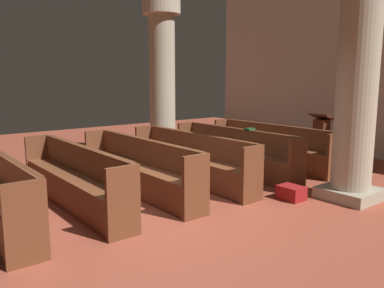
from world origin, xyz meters
TOP-DOWN VIEW (x-y plane):
  - ground_plane at (0.00, 0.00)m, footprint 19.20×19.20m
  - back_wall at (0.00, 6.08)m, footprint 10.00×0.16m
  - pew_row_0 at (-0.89, 3.52)m, footprint 3.15×0.46m
  - pew_row_1 at (-0.89, 2.42)m, footprint 3.15×0.46m
  - pew_row_2 at (-0.89, 1.31)m, footprint 3.15×0.47m
  - pew_row_3 at (-0.89, 0.21)m, footprint 3.15×0.46m
  - pew_row_4 at (-0.89, -0.90)m, footprint 3.15×0.46m
  - pillar_aisle_side at (1.47, 2.66)m, footprint 0.88×0.88m
  - pillar_far_side at (-3.21, 2.28)m, footprint 0.88×0.88m
  - lectern at (-0.58, 4.90)m, footprint 0.48×0.45m
  - hymn_book at (-0.67, 2.61)m, footprint 0.13×0.19m
  - kneeler_box_red at (0.92, 1.90)m, footprint 0.40×0.30m

SIDE VIEW (x-z plane):
  - ground_plane at x=0.00m, z-range 0.00..0.00m
  - kneeler_box_red at x=0.92m, z-range 0.00..0.22m
  - lectern at x=-0.58m, z-range -0.09..0.99m
  - pew_row_0 at x=-0.89m, z-range 0.04..0.92m
  - pew_row_1 at x=-0.89m, z-range 0.04..0.92m
  - pew_row_2 at x=-0.89m, z-range 0.04..0.92m
  - pew_row_3 at x=-0.89m, z-range 0.04..0.92m
  - pew_row_4 at x=-0.89m, z-range 0.04..0.92m
  - hymn_book at x=-0.67m, z-range 0.89..0.92m
  - pillar_aisle_side at x=1.47m, z-range 0.07..3.71m
  - pillar_far_side at x=-3.21m, z-range 0.07..3.71m
  - back_wall at x=0.00m, z-range 0.00..4.50m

